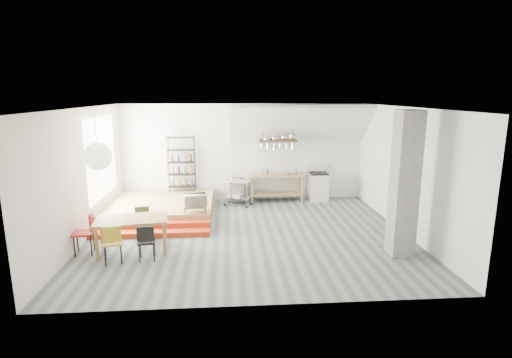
{
  "coord_description": "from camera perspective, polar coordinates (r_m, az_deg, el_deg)",
  "views": [
    {
      "loc": [
        -0.53,
        -9.66,
        3.54
      ],
      "look_at": [
        0.24,
        0.8,
        1.27
      ],
      "focal_mm": 28.0,
      "sensor_mm": 36.0,
      "label": 1
    }
  ],
  "objects": [
    {
      "name": "rolling_cart",
      "position": [
        12.73,
        -2.6,
        -1.46
      ],
      "size": [
        0.94,
        0.76,
        0.83
      ],
      "rotation": [
        0.0,
        0.0,
        -0.42
      ],
      "color": "silver",
      "rests_on": "ground"
    },
    {
      "name": "microwave_shelf",
      "position": [
        10.87,
        -8.65,
        -3.93
      ],
      "size": [
        0.6,
        0.4,
        0.16
      ],
      "color": "#A28051",
      "rests_on": "platform"
    },
    {
      "name": "slope_ceiling",
      "position": [
        12.82,
        6.34,
        7.7
      ],
      "size": [
        4.4,
        1.44,
        1.32
      ],
      "primitive_type": "cube",
      "rotation": [
        -0.73,
        0.0,
        0.0
      ],
      "color": "white",
      "rests_on": "wall_back"
    },
    {
      "name": "dining_table",
      "position": [
        9.54,
        -17.36,
        -5.86
      ],
      "size": [
        1.7,
        1.11,
        0.76
      ],
      "rotation": [
        0.0,
        0.0,
        0.14
      ],
      "color": "brown",
      "rests_on": "ground"
    },
    {
      "name": "concrete_column",
      "position": [
        9.22,
        20.45,
        -0.73
      ],
      "size": [
        0.5,
        0.5,
        3.2
      ],
      "primitive_type": "cube",
      "color": "slate",
      "rests_on": "ground"
    },
    {
      "name": "pot_rack",
      "position": [
        12.79,
        3.29,
        5.16
      ],
      "size": [
        1.2,
        0.5,
        1.43
      ],
      "color": "#452F1B",
      "rests_on": "ceiling"
    },
    {
      "name": "wall_back",
      "position": [
        13.32,
        -1.89,
        3.82
      ],
      "size": [
        8.0,
        0.04,
        3.2
      ],
      "primitive_type": "cube",
      "color": "silver",
      "rests_on": "ground"
    },
    {
      "name": "chair_mustard",
      "position": [
        8.96,
        -19.87,
        -8.3
      ],
      "size": [
        0.48,
        0.48,
        0.86
      ],
      "rotation": [
        0.0,
        0.0,
        3.41
      ],
      "color": "#B3951E",
      "rests_on": "ground"
    },
    {
      "name": "kitchen_counter",
      "position": [
        13.24,
        2.97,
        -0.53
      ],
      "size": [
        1.8,
        0.6,
        0.91
      ],
      "color": "#A28051",
      "rests_on": "ground"
    },
    {
      "name": "platform",
      "position": [
        12.29,
        -13.3,
        -3.91
      ],
      "size": [
        3.0,
        3.0,
        0.4
      ],
      "primitive_type": "cube",
      "color": "#A28051",
      "rests_on": "ground"
    },
    {
      "name": "microwave",
      "position": [
        10.82,
        -8.68,
        -3.01
      ],
      "size": [
        0.65,
        0.49,
        0.33
      ],
      "primitive_type": "imported",
      "rotation": [
        0.0,
        0.0,
        0.17
      ],
      "color": "beige",
      "rests_on": "microwave_shelf"
    },
    {
      "name": "stove",
      "position": [
        13.52,
        8.86,
        -1.02
      ],
      "size": [
        0.6,
        0.6,
        1.18
      ],
      "color": "white",
      "rests_on": "ground"
    },
    {
      "name": "step_lower",
      "position": [
        10.5,
        -14.9,
        -7.54
      ],
      "size": [
        3.0,
        0.35,
        0.13
      ],
      "primitive_type": "cube",
      "color": "red",
      "rests_on": "ground"
    },
    {
      "name": "bowl",
      "position": [
        13.18,
        4.72,
        0.77
      ],
      "size": [
        0.25,
        0.25,
        0.05
      ],
      "primitive_type": "imported",
      "rotation": [
        0.0,
        0.0,
        0.15
      ],
      "color": "silver",
      "rests_on": "kitchen_counter"
    },
    {
      "name": "step_upper",
      "position": [
        10.81,
        -14.58,
        -6.59
      ],
      "size": [
        3.0,
        0.35,
        0.27
      ],
      "primitive_type": "cube",
      "color": "red",
      "rests_on": "ground"
    },
    {
      "name": "floor",
      "position": [
        10.31,
        -1.01,
        -7.9
      ],
      "size": [
        8.0,
        8.0,
        0.0
      ],
      "primitive_type": "plane",
      "color": "#4C5658",
      "rests_on": "ground"
    },
    {
      "name": "paper_lantern",
      "position": [
        9.28,
        -21.65,
        3.03
      ],
      "size": [
        0.6,
        0.6,
        0.6
      ],
      "primitive_type": "sphere",
      "color": "white",
      "rests_on": "ceiling"
    },
    {
      "name": "wall_right",
      "position": [
        10.85,
        20.56,
        1.11
      ],
      "size": [
        0.04,
        7.0,
        3.2
      ],
      "primitive_type": "cube",
      "color": "silver",
      "rests_on": "ground"
    },
    {
      "name": "chair_red",
      "position": [
        9.72,
        -23.03,
        -6.64
      ],
      "size": [
        0.49,
        0.49,
        0.95
      ],
      "rotation": [
        0.0,
        0.0,
        -1.42
      ],
      "color": "#A01E16",
      "rests_on": "ground"
    },
    {
      "name": "mini_fridge",
      "position": [
        13.25,
        -2.63,
        -1.62
      ],
      "size": [
        0.44,
        0.44,
        0.75
      ],
      "primitive_type": "cube",
      "color": "black",
      "rests_on": "ground"
    },
    {
      "name": "wall_left",
      "position": [
        10.45,
        -23.52,
        0.47
      ],
      "size": [
        0.04,
        7.0,
        3.2
      ],
      "primitive_type": "cube",
      "color": "silver",
      "rests_on": "ground"
    },
    {
      "name": "wire_shelving",
      "position": [
        13.13,
        -10.58,
        2.29
      ],
      "size": [
        0.88,
        0.38,
        1.8
      ],
      "color": "black",
      "rests_on": "platform"
    },
    {
      "name": "window_pane",
      "position": [
        11.81,
        -21.16,
        2.9
      ],
      "size": [
        0.02,
        2.5,
        2.2
      ],
      "primitive_type": "cube",
      "color": "white",
      "rests_on": "wall_left"
    },
    {
      "name": "ceiling",
      "position": [
        9.68,
        -1.08,
        10.18
      ],
      "size": [
        8.0,
        7.0,
        0.02
      ],
      "primitive_type": "cube",
      "color": "white",
      "rests_on": "wall_back"
    },
    {
      "name": "chair_olive",
      "position": [
        10.26,
        -15.87,
        -5.67
      ],
      "size": [
        0.44,
        0.44,
        0.79
      ],
      "rotation": [
        0.0,
        0.0,
        0.24
      ],
      "color": "#4C5C2B",
      "rests_on": "ground"
    },
    {
      "name": "chair_black",
      "position": [
        8.9,
        -15.42,
        -8.35
      ],
      "size": [
        0.41,
        0.41,
        0.81
      ],
      "rotation": [
        0.0,
        0.0,
        3.27
      ],
      "color": "black",
      "rests_on": "ground"
    }
  ]
}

